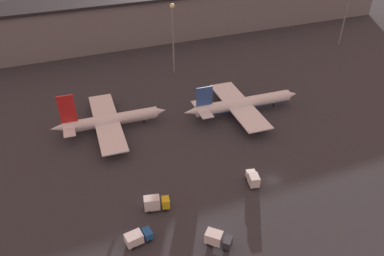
% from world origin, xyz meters
% --- Properties ---
extents(ground, '(600.00, 600.00, 0.00)m').
position_xyz_m(ground, '(0.00, 0.00, 0.00)').
color(ground, '#2D2D33').
extents(terminal_building, '(247.54, 23.20, 20.76)m').
position_xyz_m(terminal_building, '(0.00, 108.88, 10.43)').
color(terminal_building, slate).
rests_on(terminal_building, ground).
extents(airplane_0, '(35.17, 33.97, 13.60)m').
position_xyz_m(airplane_0, '(-33.77, 38.84, 3.05)').
color(airplane_0, silver).
rests_on(airplane_0, ground).
extents(airplane_1, '(40.14, 31.59, 11.66)m').
position_xyz_m(airplane_1, '(8.16, 32.16, 3.31)').
color(airplane_1, white).
rests_on(airplane_1, ground).
extents(service_vehicle_0, '(3.37, 5.40, 3.37)m').
position_xyz_m(service_vehicle_0, '(-5.57, 0.60, 1.85)').
color(service_vehicle_0, white).
rests_on(service_vehicle_0, ground).
extents(service_vehicle_1, '(5.77, 5.61, 3.22)m').
position_xyz_m(service_vehicle_1, '(-21.69, -13.02, 1.79)').
color(service_vehicle_1, '#282D38').
rests_on(service_vehicle_1, ground).
extents(service_vehicle_2, '(6.19, 3.42, 3.88)m').
position_xyz_m(service_vehicle_2, '(-30.73, 1.33, 2.11)').
color(service_vehicle_2, gold).
rests_on(service_vehicle_2, ground).
extents(service_vehicle_3, '(6.02, 3.40, 2.92)m').
position_xyz_m(service_vehicle_3, '(-37.07, -6.37, 1.66)').
color(service_vehicle_3, '#195199').
rests_on(service_vehicle_3, ground).
extents(lamp_post_1, '(1.80, 1.80, 27.19)m').
position_xyz_m(lamp_post_1, '(-2.58, 68.23, 17.10)').
color(lamp_post_1, slate).
rests_on(lamp_post_1, ground).
extents(lamp_post_2, '(1.80, 1.80, 28.36)m').
position_xyz_m(lamp_post_2, '(77.75, 68.23, 17.74)').
color(lamp_post_2, slate).
rests_on(lamp_post_2, ground).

